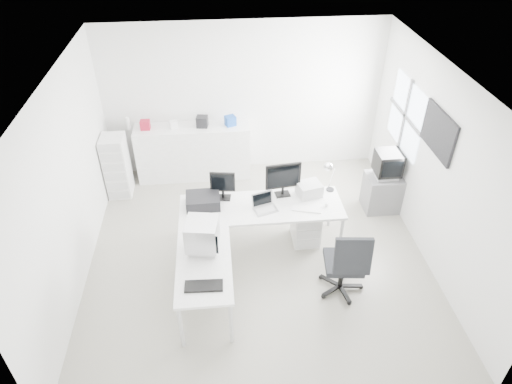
{
  "coord_description": "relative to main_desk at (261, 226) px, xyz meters",
  "views": [
    {
      "loc": [
        -0.51,
        -5.09,
        4.86
      ],
      "look_at": [
        0.0,
        0.2,
        1.0
      ],
      "focal_mm": 32.0,
      "sensor_mm": 36.0,
      "label": 1
    }
  ],
  "objects": [
    {
      "name": "ceiling",
      "position": [
        -0.08,
        -0.18,
        2.42
      ],
      "size": [
        5.0,
        5.0,
        0.01
      ],
      "primitive_type": "cube",
      "color": "white",
      "rests_on": "back_wall"
    },
    {
      "name": "floor",
      "position": [
        -0.08,
        -0.18,
        -0.38
      ],
      "size": [
        5.0,
        5.0,
        0.01
      ],
      "primitive_type": "cube",
      "color": "beige",
      "rests_on": "ground"
    },
    {
      "name": "black_keyboard",
      "position": [
        -0.85,
        -1.5,
        0.39
      ],
      "size": [
        0.46,
        0.2,
        0.03
      ],
      "primitive_type": "cube",
      "rotation": [
        0.0,
        0.0,
        -0.04
      ],
      "color": "black",
      "rests_on": "side_desk"
    },
    {
      "name": "right_wall",
      "position": [
        2.42,
        -0.18,
        1.02
      ],
      "size": [
        0.02,
        5.0,
        2.8
      ],
      "primitive_type": "cube",
      "color": "silver",
      "rests_on": "floor"
    },
    {
      "name": "filing_cabinet",
      "position": [
        -2.36,
        1.61,
        0.19
      ],
      "size": [
        0.39,
        0.47,
        1.13
      ],
      "primitive_type": "cube",
      "color": "white",
      "rests_on": "floor"
    },
    {
      "name": "window",
      "position": [
        2.4,
        1.02,
        1.23
      ],
      "size": [
        0.02,
        1.2,
        1.1
      ],
      "primitive_type": null,
      "color": "white",
      "rests_on": "right_wall"
    },
    {
      "name": "white_keyboard",
      "position": [
        0.65,
        -0.15,
        0.38
      ],
      "size": [
        0.45,
        0.24,
        0.02
      ],
      "primitive_type": "cube",
      "rotation": [
        0.0,
        0.0,
        -0.26
      ],
      "color": "white",
      "rests_on": "main_desk"
    },
    {
      "name": "side_desk",
      "position": [
        -0.85,
        -1.1,
        0.0
      ],
      "size": [
        0.7,
        1.4,
        0.75
      ],
      "primitive_type": null,
      "color": "white",
      "rests_on": "floor"
    },
    {
      "name": "white_mouse",
      "position": [
        0.95,
        -0.1,
        0.4
      ],
      "size": [
        0.06,
        0.06,
        0.06
      ],
      "primitive_type": "sphere",
      "color": "white",
      "rests_on": "main_desk"
    },
    {
      "name": "back_wall",
      "position": [
        -0.08,
        2.32,
        1.02
      ],
      "size": [
        5.0,
        0.02,
        2.8
      ],
      "primitive_type": "cube",
      "color": "silver",
      "rests_on": "floor"
    },
    {
      "name": "desk_lamp",
      "position": [
        1.1,
        0.3,
        0.64
      ],
      "size": [
        0.22,
        0.22,
        0.53
      ],
      "primitive_type": null,
      "rotation": [
        0.0,
        0.0,
        0.33
      ],
      "color": "silver",
      "rests_on": "main_desk"
    },
    {
      "name": "clutter_bottle",
      "position": [
        -2.14,
        2.1,
        0.76
      ],
      "size": [
        0.07,
        0.07,
        0.22
      ],
      "primitive_type": "cylinder",
      "color": "white",
      "rests_on": "sideboard"
    },
    {
      "name": "main_desk",
      "position": [
        0.0,
        0.0,
        0.0
      ],
      "size": [
        2.4,
        0.8,
        0.75
      ],
      "primitive_type": null,
      "color": "white",
      "rests_on": "floor"
    },
    {
      "name": "crt_monitor",
      "position": [
        -0.85,
        -0.85,
        0.6
      ],
      "size": [
        0.45,
        0.45,
        0.46
      ],
      "primitive_type": null,
      "rotation": [
        0.0,
        0.0,
        -0.16
      ],
      "color": "#B7B7BA",
      "rests_on": "side_desk"
    },
    {
      "name": "laptop",
      "position": [
        0.05,
        -0.1,
        0.49
      ],
      "size": [
        0.45,
        0.45,
        0.24
      ],
      "primitive_type": null,
      "rotation": [
        0.0,
        0.0,
        0.31
      ],
      "color": "#B7B7BA",
      "rests_on": "main_desk"
    },
    {
      "name": "tv_cabinet",
      "position": [
        2.14,
        0.73,
        -0.05
      ],
      "size": [
        0.59,
        0.48,
        0.64
      ],
      "primitive_type": "cube",
      "color": "slate",
      "rests_on": "floor"
    },
    {
      "name": "wall_picture",
      "position": [
        2.39,
        -0.08,
        1.52
      ],
      "size": [
        0.04,
        0.9,
        0.6
      ],
      "primitive_type": null,
      "color": "black",
      "rests_on": "right_wall"
    },
    {
      "name": "laser_printer",
      "position": [
        0.75,
        0.22,
        0.47
      ],
      "size": [
        0.41,
        0.37,
        0.2
      ],
      "primitive_type": "cube",
      "rotation": [
        0.0,
        0.0,
        0.24
      ],
      "color": "#BDBDBD",
      "rests_on": "main_desk"
    },
    {
      "name": "lcd_monitor_small",
      "position": [
        -0.55,
        0.25,
        0.61
      ],
      "size": [
        0.4,
        0.26,
        0.46
      ],
      "primitive_type": null,
      "rotation": [
        0.0,
        0.0,
        -0.15
      ],
      "color": "black",
      "rests_on": "main_desk"
    },
    {
      "name": "sideboard",
      "position": [
        -1.04,
        2.06,
        0.14
      ],
      "size": [
        2.05,
        0.51,
        1.03
      ],
      "primitive_type": "cube",
      "color": "white",
      "rests_on": "floor"
    },
    {
      "name": "clutter_box_b",
      "position": [
        -1.34,
        2.06,
        0.72
      ],
      "size": [
        0.15,
        0.14,
        0.13
      ],
      "primitive_type": "cube",
      "rotation": [
        0.0,
        0.0,
        0.2
      ],
      "color": "white",
      "rests_on": "sideboard"
    },
    {
      "name": "clutter_box_a",
      "position": [
        -1.84,
        2.06,
        0.73
      ],
      "size": [
        0.17,
        0.15,
        0.16
      ],
      "primitive_type": "cube",
      "rotation": [
        0.0,
        0.0,
        -0.03
      ],
      "color": "#A4172E",
      "rests_on": "sideboard"
    },
    {
      "name": "inkjet_printer",
      "position": [
        -0.85,
        0.1,
        0.46
      ],
      "size": [
        0.5,
        0.4,
        0.17
      ],
      "primitive_type": "cube",
      "rotation": [
        0.0,
        0.0,
        0.03
      ],
      "color": "black",
      "rests_on": "main_desk"
    },
    {
      "name": "lcd_monitor_large",
      "position": [
        0.35,
        0.25,
        0.65
      ],
      "size": [
        0.56,
        0.28,
        0.56
      ],
      "primitive_type": null,
      "rotation": [
        0.0,
        0.0,
        0.13
      ],
      "color": "black",
      "rests_on": "main_desk"
    },
    {
      "name": "drawer_pedestal",
      "position": [
        0.7,
        0.05,
        -0.08
      ],
      "size": [
        0.4,
        0.5,
        0.6
      ],
      "primitive_type": "cube",
      "color": "white",
      "rests_on": "floor"
    },
    {
      "name": "left_wall",
      "position": [
        -2.58,
        -0.18,
        1.02
      ],
      "size": [
        0.02,
        5.0,
        2.8
      ],
      "primitive_type": "cube",
      "color": "silver",
      "rests_on": "floor"
    },
    {
      "name": "clutter_box_c",
      "position": [
        -0.84,
        2.06,
        0.75
      ],
      "size": [
        0.22,
        0.2,
        0.19
      ],
      "primitive_type": "cube",
      "rotation": [
        0.0,
        0.0,
        -0.15
      ],
      "color": "black",
      "rests_on": "sideboard"
    },
    {
      "name": "crt_tv",
      "position": [
        2.14,
        0.73,
        0.49
      ],
      "size": [
        0.5,
        0.48,
        0.45
      ],
      "primitive_type": null,
      "color": "black",
      "rests_on": "tv_cabinet"
    },
    {
      "name": "clutter_box_d",
      "position": [
        -0.34,
        2.06,
        0.74
      ],
      "size": [
        0.22,
        0.21,
        0.18
      ],
      "primitive_type": "cube",
      "rotation": [
        0.0,
        0.0,
        0.36
      ],
      "color": "#1749A5",
      "rests_on": "sideboard"
    },
    {
      "name": "office_chair",
      "position": [
        1.0,
        -1.02,
        0.19
      ],
      "size": [
        0.71,
        0.71,
        1.12
      ],
      "primitive_type": null,
      "rotation": [
        0.0,
        0.0,
        -0.11
      ],
      "color": "#27292D",
      "rests_on": "floor"
    }
  ]
}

